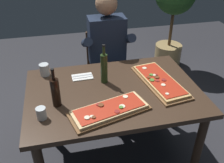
# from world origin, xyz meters

# --- Properties ---
(ground_plane) EXTENTS (6.40, 6.40, 0.00)m
(ground_plane) POSITION_xyz_m (0.00, 0.00, 0.00)
(ground_plane) COLOR #2D2D33
(dining_table) EXTENTS (1.40, 0.96, 0.74)m
(dining_table) POSITION_xyz_m (0.00, 0.00, 0.64)
(dining_table) COLOR #3D2B1E
(dining_table) RESTS_ON ground_plane
(pizza_rectangular_front) EXTENTS (0.62, 0.37, 0.05)m
(pizza_rectangular_front) POSITION_xyz_m (-0.09, -0.27, 0.76)
(pizza_rectangular_front) COLOR brown
(pizza_rectangular_front) RESTS_ON dining_table
(pizza_rectangular_left) EXTENTS (0.34, 0.65, 0.05)m
(pizza_rectangular_left) POSITION_xyz_m (0.41, 0.01, 0.76)
(pizza_rectangular_left) COLOR brown
(pizza_rectangular_left) RESTS_ON dining_table
(wine_bottle_dark) EXTENTS (0.06, 0.06, 0.34)m
(wine_bottle_dark) POSITION_xyz_m (-0.05, 0.14, 0.88)
(wine_bottle_dark) COLOR #233819
(wine_bottle_dark) RESTS_ON dining_table
(oil_bottle_amber) EXTENTS (0.06, 0.06, 0.31)m
(oil_bottle_amber) POSITION_xyz_m (-0.45, -0.10, 0.86)
(oil_bottle_amber) COLOR black
(oil_bottle_amber) RESTS_ON dining_table
(tumbler_near_camera) EXTENTS (0.08, 0.08, 0.11)m
(tumbler_near_camera) POSITION_xyz_m (-0.54, 0.37, 0.79)
(tumbler_near_camera) COLOR silver
(tumbler_near_camera) RESTS_ON dining_table
(tumbler_far_side) EXTENTS (0.07, 0.07, 0.09)m
(tumbler_far_side) POSITION_xyz_m (-0.56, -0.23, 0.78)
(tumbler_far_side) COLOR silver
(tumbler_far_side) RESTS_ON dining_table
(napkin_cutlery_set) EXTENTS (0.18, 0.12, 0.01)m
(napkin_cutlery_set) POSITION_xyz_m (-0.22, 0.25, 0.74)
(napkin_cutlery_set) COLOR white
(napkin_cutlery_set) RESTS_ON dining_table
(diner_chair) EXTENTS (0.44, 0.44, 0.87)m
(diner_chair) POSITION_xyz_m (0.11, 0.86, 0.49)
(diner_chair) COLOR #3D2B1E
(diner_chair) RESTS_ON ground_plane
(seated_diner) EXTENTS (0.53, 0.41, 1.33)m
(seated_diner) POSITION_xyz_m (0.11, 0.74, 0.74)
(seated_diner) COLOR #23232D
(seated_diner) RESTS_ON ground_plane
(potted_plant_corner) EXTENTS (0.56, 0.56, 1.35)m
(potted_plant_corner) POSITION_xyz_m (1.23, 1.58, 0.86)
(potted_plant_corner) COLOR tan
(potted_plant_corner) RESTS_ON ground_plane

